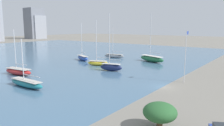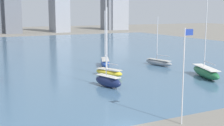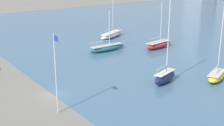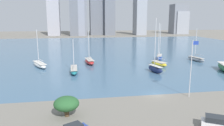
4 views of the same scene
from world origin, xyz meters
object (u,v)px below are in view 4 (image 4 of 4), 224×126
sailboat_navy (155,68)px  parked_suv_white (220,123)px  sailboat_gray (196,59)px  sailboat_yellow (159,63)px  flag_pole (191,67)px  sailboat_white (40,64)px  sailboat_red (89,61)px  sailboat_teal (74,70)px  sailboat_blue (159,57)px

sailboat_navy → parked_suv_white: sailboat_navy is taller
sailboat_gray → sailboat_yellow: (-16.31, -5.77, 0.02)m
flag_pole → sailboat_navy: (0.43, 19.93, -4.83)m
sailboat_white → sailboat_red: sailboat_white is taller
sailboat_teal → sailboat_navy: size_ratio=0.66×
sailboat_red → sailboat_yellow: (21.94, -7.25, -0.02)m
sailboat_red → sailboat_teal: bearing=-121.0°
sailboat_yellow → flag_pole: bearing=-121.7°
sailboat_red → sailboat_blue: 26.69m
sailboat_blue → parked_suv_white: bearing=-78.8°
parked_suv_white → sailboat_yellow: bearing=20.2°
sailboat_navy → flag_pole: bearing=-106.9°
sailboat_white → sailboat_gray: size_ratio=1.00×
sailboat_teal → sailboat_red: size_ratio=0.90×
flag_pole → sailboat_yellow: sailboat_yellow is taller
sailboat_teal → parked_suv_white: 41.53m
flag_pole → sailboat_yellow: bearing=80.4°
sailboat_red → flag_pole: bearing=-71.5°
sailboat_blue → sailboat_navy: bearing=-90.6°
flag_pole → sailboat_navy: bearing=88.8°
sailboat_navy → sailboat_blue: size_ratio=1.16×
sailboat_navy → sailboat_blue: sailboat_navy is taller
flag_pole → sailboat_navy: 20.51m
flag_pole → parked_suv_white: flag_pole is taller
sailboat_teal → sailboat_navy: sailboat_navy is taller
sailboat_yellow → parked_suv_white: 41.63m
sailboat_yellow → parked_suv_white: sailboat_yellow is taller
flag_pole → sailboat_teal: 33.01m
sailboat_white → parked_suv_white: sailboat_white is taller
sailboat_white → sailboat_blue: size_ratio=0.89×
sailboat_teal → sailboat_gray: 44.56m
sailboat_gray → sailboat_red: sailboat_gray is taller
sailboat_yellow → parked_suv_white: size_ratio=2.75×
sailboat_yellow → sailboat_white: bearing=150.7°
sailboat_navy → sailboat_red: bearing=122.9°
sailboat_blue → sailboat_gray: bearing=0.2°
sailboat_red → parked_suv_white: sailboat_red is taller
sailboat_teal → sailboat_blue: 35.12m
sailboat_yellow → sailboat_teal: bearing=167.2°
sailboat_teal → sailboat_navy: bearing=-10.3°
sailboat_teal → flag_pole: bearing=-47.5°
sailboat_red → sailboat_yellow: size_ratio=0.81×
flag_pole → sailboat_teal: bearing=133.2°
sailboat_teal → sailboat_gray: (43.38, 10.23, 0.06)m
sailboat_blue → flag_pole: bearing=-79.3°
sailboat_navy → sailboat_white: bearing=143.1°
sailboat_white → sailboat_yellow: (37.86, -4.72, 0.05)m
sailboat_yellow → sailboat_blue: (4.48, 10.98, 0.10)m
sailboat_navy → sailboat_blue: (8.82, 19.26, -0.20)m
parked_suv_white → sailboat_red: bearing=47.2°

